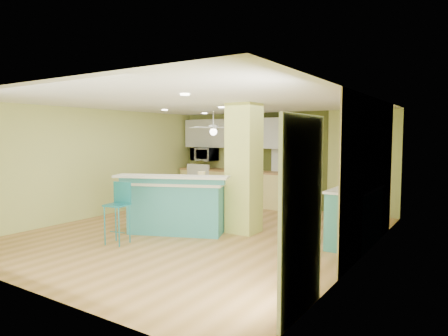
{
  "coord_description": "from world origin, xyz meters",
  "views": [
    {
      "loc": [
        4.51,
        -6.16,
        1.88
      ],
      "look_at": [
        0.25,
        0.4,
        1.25
      ],
      "focal_mm": 32.0,
      "sensor_mm": 36.0,
      "label": 1
    }
  ],
  "objects_px": {
    "peninsula": "(178,205)",
    "fruit_bowl": "(238,169)",
    "canister": "(202,176)",
    "side_counter": "(355,216)",
    "bar_stool": "(119,203)"
  },
  "relations": [
    {
      "from": "peninsula",
      "to": "fruit_bowl",
      "type": "bearing_deg",
      "value": 78.87
    },
    {
      "from": "peninsula",
      "to": "canister",
      "type": "height_order",
      "value": "canister"
    },
    {
      "from": "fruit_bowl",
      "to": "canister",
      "type": "xyz_separation_m",
      "value": [
        1.04,
        -3.11,
        0.11
      ]
    },
    {
      "from": "peninsula",
      "to": "side_counter",
      "type": "xyz_separation_m",
      "value": [
        3.15,
        0.98,
        -0.04
      ]
    },
    {
      "from": "bar_stool",
      "to": "canister",
      "type": "relative_size",
      "value": 5.61
    },
    {
      "from": "canister",
      "to": "bar_stool",
      "type": "bearing_deg",
      "value": -116.07
    },
    {
      "from": "canister",
      "to": "peninsula",
      "type": "bearing_deg",
      "value": -146.97
    },
    {
      "from": "bar_stool",
      "to": "side_counter",
      "type": "bearing_deg",
      "value": 21.8
    },
    {
      "from": "fruit_bowl",
      "to": "canister",
      "type": "relative_size",
      "value": 1.71
    },
    {
      "from": "bar_stool",
      "to": "side_counter",
      "type": "distance_m",
      "value": 4.11
    },
    {
      "from": "bar_stool",
      "to": "fruit_bowl",
      "type": "height_order",
      "value": "bar_stool"
    },
    {
      "from": "peninsula",
      "to": "bar_stool",
      "type": "bearing_deg",
      "value": -127.19
    },
    {
      "from": "fruit_bowl",
      "to": "peninsula",
      "type": "bearing_deg",
      "value": -78.98
    },
    {
      "from": "side_counter",
      "to": "fruit_bowl",
      "type": "height_order",
      "value": "fruit_bowl"
    },
    {
      "from": "bar_stool",
      "to": "side_counter",
      "type": "height_order",
      "value": "bar_stool"
    }
  ]
}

